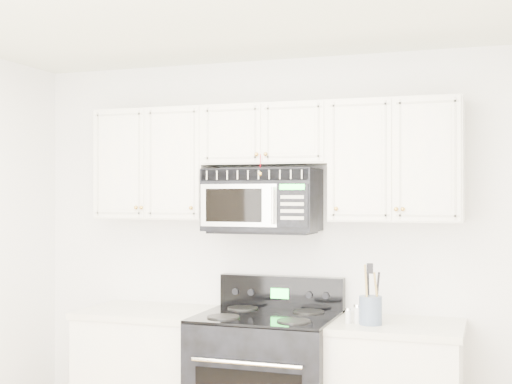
% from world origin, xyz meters
% --- Properties ---
extents(room, '(3.51, 3.51, 2.61)m').
position_xyz_m(room, '(0.00, 0.00, 1.30)').
color(room, olive).
rests_on(room, ground).
extents(base_cabinet_left, '(0.86, 0.65, 0.92)m').
position_xyz_m(base_cabinet_left, '(-0.80, 1.44, 0.43)').
color(base_cabinet_left, white).
rests_on(base_cabinet_left, ground).
extents(upper_cabinets, '(2.44, 0.37, 0.75)m').
position_xyz_m(upper_cabinets, '(-0.00, 1.58, 1.93)').
color(upper_cabinets, white).
rests_on(upper_cabinets, ground).
extents(microwave, '(0.73, 0.42, 0.40)m').
position_xyz_m(microwave, '(-0.05, 1.56, 1.65)').
color(microwave, black).
rests_on(microwave, ground).
extents(utensil_crock, '(0.13, 0.13, 0.36)m').
position_xyz_m(utensil_crock, '(0.70, 1.34, 1.01)').
color(utensil_crock, '#495B6F').
rests_on(utensil_crock, base_cabinet_right).
extents(shaker_salt, '(0.04, 0.04, 0.09)m').
position_xyz_m(shaker_salt, '(0.57, 1.34, 0.97)').
color(shaker_salt, silver).
rests_on(shaker_salt, base_cabinet_right).
extents(shaker_pepper, '(0.05, 0.05, 0.11)m').
position_xyz_m(shaker_pepper, '(0.62, 1.36, 0.98)').
color(shaker_pepper, silver).
rests_on(shaker_pepper, base_cabinet_right).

